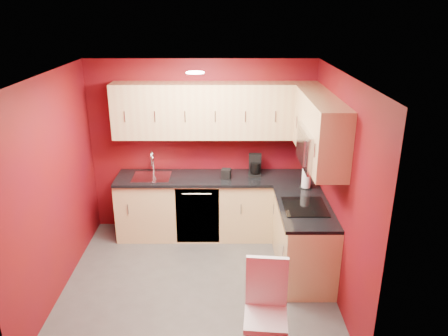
{
  "coord_description": "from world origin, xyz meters",
  "views": [
    {
      "loc": [
        0.3,
        -4.51,
        3.18
      ],
      "look_at": [
        0.32,
        0.55,
        1.28
      ],
      "focal_mm": 35.0,
      "sensor_mm": 36.0,
      "label": 1
    }
  ],
  "objects_px": {
    "paper_towel": "(306,178)",
    "dining_chair": "(266,314)",
    "microwave": "(319,147)",
    "coffee_maker": "(255,165)",
    "sink": "(152,174)",
    "napkin_holder": "(226,174)"
  },
  "relations": [
    {
      "from": "microwave",
      "to": "coffee_maker",
      "type": "xyz_separation_m",
      "value": [
        -0.64,
        1.05,
        -0.6
      ]
    },
    {
      "from": "microwave",
      "to": "sink",
      "type": "height_order",
      "value": "microwave"
    },
    {
      "from": "sink",
      "to": "dining_chair",
      "type": "bearing_deg",
      "value": -59.77
    },
    {
      "from": "sink",
      "to": "dining_chair",
      "type": "relative_size",
      "value": 0.53
    },
    {
      "from": "paper_towel",
      "to": "dining_chair",
      "type": "height_order",
      "value": "paper_towel"
    },
    {
      "from": "sink",
      "to": "dining_chair",
      "type": "distance_m",
      "value": 2.82
    },
    {
      "from": "microwave",
      "to": "coffee_maker",
      "type": "height_order",
      "value": "microwave"
    },
    {
      "from": "napkin_holder",
      "to": "dining_chair",
      "type": "xyz_separation_m",
      "value": [
        0.35,
        -2.33,
        -0.48
      ]
    },
    {
      "from": "coffee_maker",
      "to": "dining_chair",
      "type": "bearing_deg",
      "value": -86.95
    },
    {
      "from": "coffee_maker",
      "to": "dining_chair",
      "type": "distance_m",
      "value": 2.52
    },
    {
      "from": "napkin_holder",
      "to": "sink",
      "type": "bearing_deg",
      "value": 176.04
    },
    {
      "from": "microwave",
      "to": "napkin_holder",
      "type": "bearing_deg",
      "value": 138.37
    },
    {
      "from": "sink",
      "to": "napkin_holder",
      "type": "bearing_deg",
      "value": -3.96
    },
    {
      "from": "sink",
      "to": "coffee_maker",
      "type": "bearing_deg",
      "value": 1.89
    },
    {
      "from": "napkin_holder",
      "to": "dining_chair",
      "type": "height_order",
      "value": "napkin_holder"
    },
    {
      "from": "paper_towel",
      "to": "dining_chair",
      "type": "xyz_separation_m",
      "value": [
        -0.7,
        -2.0,
        -0.56
      ]
    },
    {
      "from": "sink",
      "to": "coffee_maker",
      "type": "distance_m",
      "value": 1.46
    },
    {
      "from": "sink",
      "to": "paper_towel",
      "type": "relative_size",
      "value": 1.86
    },
    {
      "from": "paper_towel",
      "to": "dining_chair",
      "type": "bearing_deg",
      "value": -109.27
    },
    {
      "from": "sink",
      "to": "napkin_holder",
      "type": "height_order",
      "value": "sink"
    },
    {
      "from": "coffee_maker",
      "to": "napkin_holder",
      "type": "height_order",
      "value": "coffee_maker"
    },
    {
      "from": "microwave",
      "to": "napkin_holder",
      "type": "xyz_separation_m",
      "value": [
        -1.05,
        0.93,
        -0.68
      ]
    }
  ]
}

